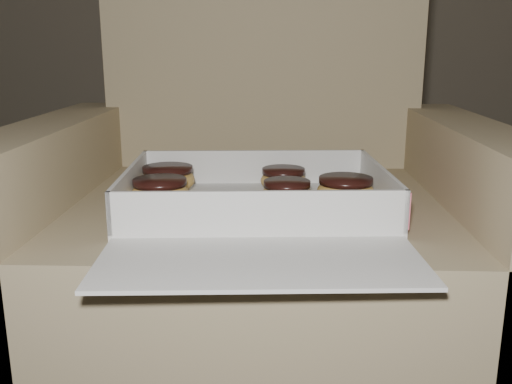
{
  "coord_description": "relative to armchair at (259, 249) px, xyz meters",
  "views": [
    {
      "loc": [
        0.62,
        0.04,
        0.63
      ],
      "look_at": [
        0.59,
        0.9,
        0.4
      ],
      "focal_mm": 40.0,
      "sensor_mm": 36.0,
      "label": 1
    }
  ],
  "objects": [
    {
      "name": "donut_c",
      "position": [
        0.14,
        -0.12,
        0.14
      ],
      "size": [
        0.09,
        0.09,
        0.04
      ],
      "color": "gold",
      "rests_on": "bakery_box"
    },
    {
      "name": "donut_d",
      "position": [
        -0.15,
        -0.14,
        0.14
      ],
      "size": [
        0.09,
        0.09,
        0.04
      ],
      "color": "gold",
      "rests_on": "bakery_box"
    },
    {
      "name": "donut_b",
      "position": [
        -0.15,
        -0.05,
        0.14
      ],
      "size": [
        0.09,
        0.09,
        0.04
      ],
      "color": "gold",
      "rests_on": "bakery_box"
    },
    {
      "name": "bakery_box",
      "position": [
        0.0,
        -0.16,
        0.12
      ],
      "size": [
        0.42,
        0.48,
        0.07
      ],
      "rotation": [
        0.0,
        0.0,
        0.06
      ],
      "color": "silver",
      "rests_on": "armchair"
    },
    {
      "name": "donut_a",
      "position": [
        0.04,
        -0.04,
        0.14
      ],
      "size": [
        0.08,
        0.08,
        0.04
      ],
      "color": "gold",
      "rests_on": "bakery_box"
    },
    {
      "name": "crumb_c",
      "position": [
        -0.05,
        -0.15,
        0.12
      ],
      "size": [
        0.01,
        0.01,
        0.0
      ],
      "primitive_type": "ellipsoid",
      "color": "black",
      "rests_on": "bakery_box"
    },
    {
      "name": "armchair",
      "position": [
        0.0,
        0.0,
        0.0
      ],
      "size": [
        0.8,
        0.68,
        0.84
      ],
      "color": "#8F7C5B",
      "rests_on": "floor"
    },
    {
      "name": "crumb_d",
      "position": [
        -0.12,
        -0.26,
        0.12
      ],
      "size": [
        0.01,
        0.01,
        0.0
      ],
      "primitive_type": "ellipsoid",
      "color": "black",
      "rests_on": "bakery_box"
    },
    {
      "name": "crumb_b",
      "position": [
        0.15,
        -0.24,
        0.12
      ],
      "size": [
        0.01,
        0.01,
        0.0
      ],
      "primitive_type": "ellipsoid",
      "color": "black",
      "rests_on": "bakery_box"
    },
    {
      "name": "crumb_a",
      "position": [
        0.17,
        -0.21,
        0.12
      ],
      "size": [
        0.01,
        0.01,
        0.0
      ],
      "primitive_type": "ellipsoid",
      "color": "black",
      "rests_on": "bakery_box"
    },
    {
      "name": "donut_e",
      "position": [
        0.05,
        -0.13,
        0.14
      ],
      "size": [
        0.08,
        0.08,
        0.04
      ],
      "color": "gold",
      "rests_on": "bakery_box"
    },
    {
      "name": "crumb_e",
      "position": [
        0.16,
        -0.24,
        0.12
      ],
      "size": [
        0.01,
        0.01,
        0.0
      ],
      "primitive_type": "ellipsoid",
      "color": "black",
      "rests_on": "bakery_box"
    }
  ]
}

